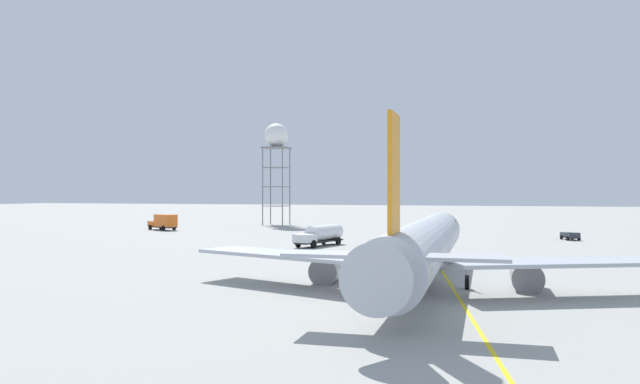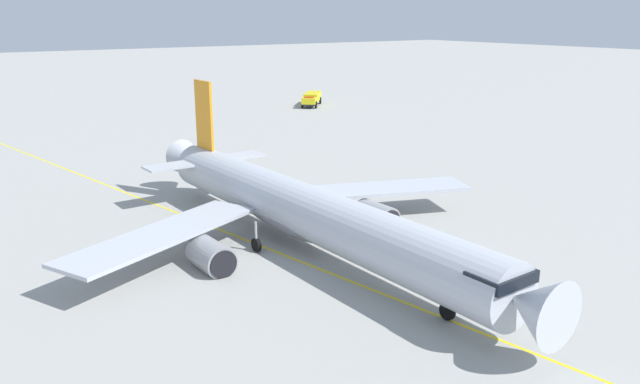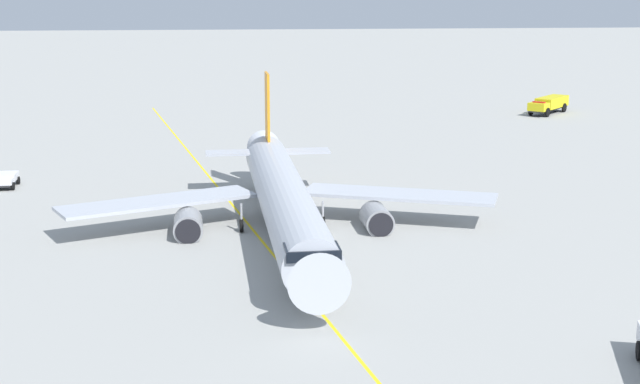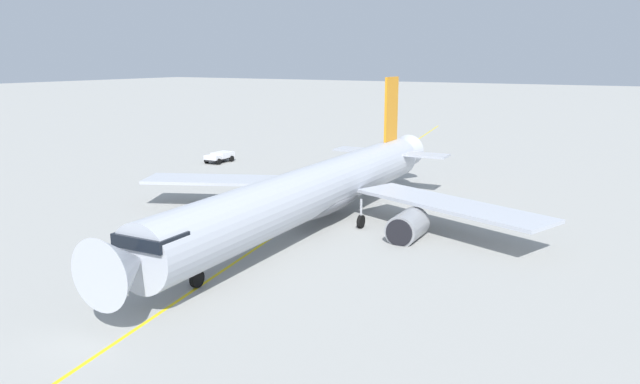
% 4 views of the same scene
% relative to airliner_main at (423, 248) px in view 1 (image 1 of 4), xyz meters
% --- Properties ---
extents(ground_plane, '(600.00, 600.00, 0.00)m').
position_rel_airliner_main_xyz_m(ground_plane, '(1.47, 1.05, -2.95)').
color(ground_plane, '#9E9E99').
extents(airliner_main, '(37.82, 45.05, 12.00)m').
position_rel_airliner_main_xyz_m(airliner_main, '(0.00, 0.00, 0.00)').
color(airliner_main, '#B2B7C1').
rests_on(airliner_main, ground_plane).
extents(baggage_truck_truck, '(2.87, 4.07, 1.22)m').
position_rel_airliner_main_xyz_m(baggage_truck_truck, '(-15.39, -53.84, -2.23)').
color(baggage_truck_truck, '#232326').
rests_on(baggage_truck_truck, ground_plane).
extents(fuel_tanker_truck, '(4.71, 9.88, 2.87)m').
position_rel_airliner_main_xyz_m(fuel_tanker_truck, '(18.66, -32.12, -1.36)').
color(fuel_tanker_truck, '#232326').
rests_on(fuel_tanker_truck, ground_plane).
extents(catering_truck_truck, '(7.43, 5.30, 3.10)m').
position_rel_airliner_main_xyz_m(catering_truck_truck, '(58.71, -56.84, -1.29)').
color(catering_truck_truck, '#232326').
rests_on(catering_truck_truck, ground_plane).
extents(radar_tower, '(5.56, 5.56, 23.10)m').
position_rel_airliner_main_xyz_m(radar_tower, '(44.51, -81.18, 16.30)').
color(radar_tower, slate).
rests_on(radar_tower, ground_plane).
extents(taxiway_centreline, '(31.81, 168.37, 0.01)m').
position_rel_airliner_main_xyz_m(taxiway_centreline, '(-1.18, -5.49, -2.94)').
color(taxiway_centreline, yellow).
rests_on(taxiway_centreline, ground_plane).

